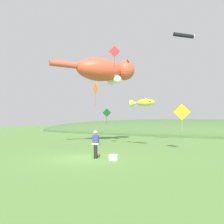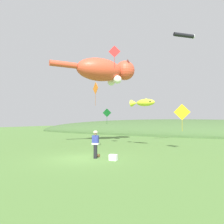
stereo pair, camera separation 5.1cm
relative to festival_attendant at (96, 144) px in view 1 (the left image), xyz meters
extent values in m
plane|color=#517A38|center=(-0.70, -0.40, -0.95)|extent=(120.00, 120.00, 0.00)
ellipsoid|color=#426033|center=(-0.70, 26.43, -0.95)|extent=(59.71, 14.19, 5.20)
cylinder|color=black|center=(0.00, 0.00, -0.51)|extent=(0.24, 0.24, 0.88)
cube|color=navy|center=(0.00, 0.00, 0.23)|extent=(0.44, 0.32, 0.60)
cube|color=white|center=(0.00, 0.00, -0.01)|extent=(0.47, 0.34, 0.10)
sphere|color=tan|center=(0.00, 0.00, 0.64)|extent=(0.20, 0.20, 0.20)
cylinder|color=#B2AD99|center=(0.00, 0.00, 0.73)|extent=(0.30, 0.30, 0.09)
cylinder|color=#B2AD99|center=(0.00, 0.00, 0.79)|extent=(0.20, 0.20, 0.07)
cylinder|color=olive|center=(-0.05, 0.45, -0.84)|extent=(0.10, 0.17, 0.17)
cylinder|color=brown|center=(-0.10, 0.45, -0.84)|extent=(0.01, 0.23, 0.23)
cylinder|color=brown|center=(0.00, 0.45, -0.84)|extent=(0.01, 0.23, 0.23)
cube|color=white|center=(1.33, -0.07, -0.80)|extent=(0.52, 0.38, 0.30)
cube|color=white|center=(1.33, -0.07, -0.62)|extent=(0.53, 0.38, 0.06)
ellipsoid|color=#E04C33|center=(-4.19, 7.39, 6.78)|extent=(5.01, 5.60, 2.38)
ellipsoid|color=white|center=(-4.05, 7.58, 6.35)|extent=(3.04, 3.49, 1.31)
sphere|color=#E04C33|center=(-2.41, 9.92, 7.02)|extent=(2.14, 2.14, 2.14)
cone|color=#4E1A11|center=(-2.90, 10.26, 7.80)|extent=(1.06, 1.06, 0.71)
cone|color=#4E1A11|center=(-1.93, 9.58, 7.80)|extent=(1.06, 1.06, 0.71)
sphere|color=white|center=(-3.77, 9.24, 5.77)|extent=(0.86, 0.86, 0.86)
sphere|color=white|center=(-2.59, 8.41, 5.77)|extent=(0.86, 0.86, 0.86)
cylinder|color=#E04C33|center=(-6.37, 4.27, 6.90)|extent=(1.97, 2.47, 0.57)
ellipsoid|color=yellow|center=(0.97, 6.99, 3.11)|extent=(1.95, 1.03, 0.65)
cone|color=yellow|center=(-0.24, 7.22, 3.11)|extent=(0.71, 0.75, 0.65)
cone|color=yellow|center=(1.02, 6.98, 3.39)|extent=(0.36, 0.36, 0.30)
sphere|color=black|center=(1.52, 6.66, 3.17)|extent=(0.15, 0.15, 0.15)
cylinder|color=black|center=(4.10, 8.90, 9.42)|extent=(1.74, 1.71, 0.36)
torus|color=white|center=(4.84, 9.63, 9.42)|extent=(0.35, 0.36, 0.44)
cube|color=green|center=(-5.89, 12.05, 2.43)|extent=(1.02, 0.43, 1.09)
cylinder|color=black|center=(-5.89, 12.06, 2.43)|extent=(0.68, 0.30, 0.02)
cube|color=#1A7C35|center=(-5.89, 12.05, 1.43)|extent=(0.03, 0.02, 0.90)
cube|color=red|center=(-0.65, 3.95, 7.21)|extent=(0.91, 0.43, 1.00)
cylinder|color=black|center=(-0.65, 3.96, 7.21)|extent=(0.61, 0.30, 0.02)
cube|color=maroon|center=(-0.65, 3.95, 6.26)|extent=(0.03, 0.02, 0.90)
cube|color=yellow|center=(4.29, 6.43, 2.17)|extent=(1.30, 0.25, 1.32)
cylinder|color=black|center=(4.29, 6.44, 2.17)|extent=(0.88, 0.17, 0.02)
cube|color=#A98511|center=(4.29, 6.43, 1.06)|extent=(0.03, 0.01, 0.90)
cube|color=orange|center=(-1.84, 2.90, 4.08)|extent=(0.85, 0.58, 1.01)
cylinder|color=black|center=(-1.84, 2.91, 4.08)|extent=(0.57, 0.39, 0.02)
cube|color=#A95011|center=(-1.84, 2.90, 3.12)|extent=(0.03, 0.02, 0.90)
camera|label=1|loc=(7.51, -12.00, 1.52)|focal=35.00mm
camera|label=2|loc=(7.55, -11.98, 1.52)|focal=35.00mm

